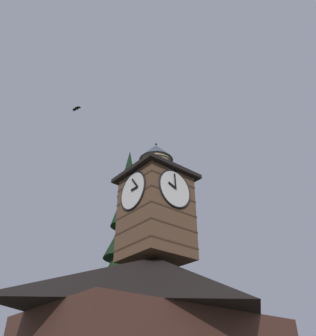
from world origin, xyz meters
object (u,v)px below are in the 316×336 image
Objects in this scene: clock_tower at (156,207)px; pine_tree_behind at (123,285)px; building_main at (155,330)px; flying_bird_high at (77,108)px; moon at (89,285)px.

pine_tree_behind is at bearing -108.39° from clock_tower.
flying_bird_high is (3.84, -4.49, 14.96)m from building_main.
moon is (-9.67, -22.94, 5.39)m from pine_tree_behind.
moon is at bearing -112.86° from pine_tree_behind.
flying_bird_high reaches higher than clock_tower.
pine_tree_behind is 8.59× the size of moon.
clock_tower is at bearing -131.64° from building_main.
pine_tree_behind reaches higher than clock_tower.
flying_bird_high is (4.35, -3.92, 8.06)m from clock_tower.
clock_tower reaches higher than building_main.
moon is (-11.74, -29.16, 2.17)m from clock_tower.
building_main is 1.49× the size of clock_tower.
building_main is 6.94m from clock_tower.
clock_tower is (-0.51, -0.57, 6.90)m from building_main.
building_main is at bearing 48.36° from clock_tower.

